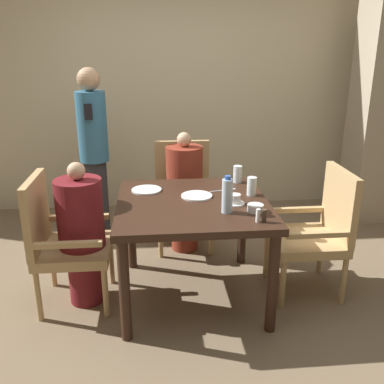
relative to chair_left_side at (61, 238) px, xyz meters
name	(u,v)px	position (x,y,z in m)	size (l,w,h in m)	color
ground_plane	(193,294)	(0.92, 0.00, -0.50)	(16.00, 16.00, 0.00)	#7A664C
wall_back	(176,82)	(0.92, 1.98, 0.90)	(8.00, 0.06, 2.80)	beige
pillar_stone	(382,90)	(2.96, 1.40, 0.85)	(0.47, 0.47, 2.70)	tan
dining_table	(193,214)	(0.92, 0.00, 0.14)	(1.05, 1.06, 0.74)	#331E14
chair_left_side	(61,238)	(0.00, 0.00, 0.00)	(0.51, 0.51, 0.94)	tan
diner_in_left_chair	(82,233)	(0.15, 0.00, 0.03)	(0.32, 0.32, 1.04)	maroon
chair_far_side	(183,191)	(0.92, 0.93, 0.00)	(0.51, 0.51, 0.94)	tan
diner_in_far_chair	(184,191)	(0.92, 0.78, 0.05)	(0.32, 0.32, 1.08)	maroon
chair_right_side	(318,228)	(1.84, 0.00, 0.00)	(0.51, 0.51, 0.94)	tan
standing_host	(94,149)	(0.11, 1.17, 0.36)	(0.27, 0.31, 1.59)	#2D2D33
plate_main_left	(147,190)	(0.60, 0.26, 0.25)	(0.22, 0.22, 0.01)	white
plate_main_right	(197,196)	(0.96, 0.09, 0.25)	(0.22, 0.22, 0.01)	white
teacup_with_saucer	(235,200)	(1.20, -0.08, 0.27)	(0.14, 0.14, 0.07)	white
bowl_small	(255,208)	(1.31, -0.23, 0.27)	(0.11, 0.11, 0.05)	white
water_bottle	(227,196)	(1.12, -0.23, 0.36)	(0.07, 0.07, 0.25)	silver
glass_tall_near	(252,186)	(1.36, 0.09, 0.31)	(0.07, 0.07, 0.13)	silver
glass_tall_mid	(238,174)	(1.32, 0.40, 0.31)	(0.07, 0.07, 0.13)	silver
salt_shaker	(258,216)	(1.29, -0.40, 0.28)	(0.03, 0.03, 0.08)	white
pepper_shaker	(264,216)	(1.32, -0.40, 0.28)	(0.03, 0.03, 0.08)	#4C3D2D
fork_beside_plate	(226,190)	(1.19, 0.21, 0.24)	(0.20, 0.07, 0.00)	silver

